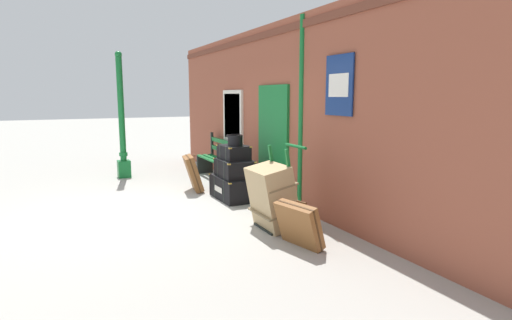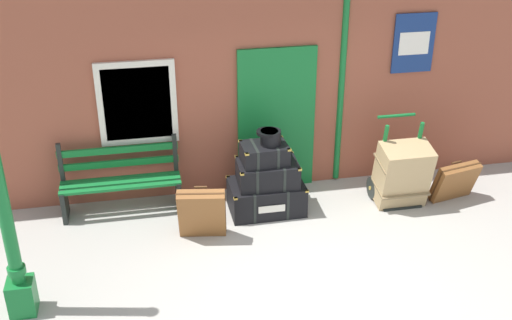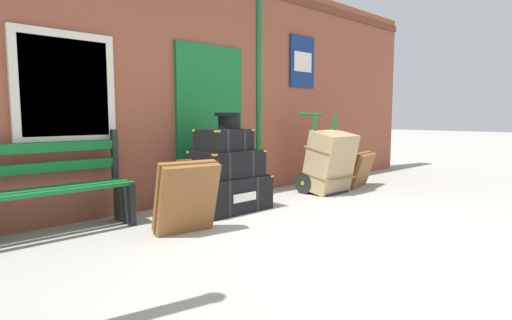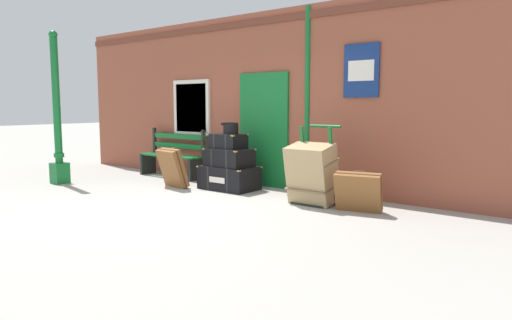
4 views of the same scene
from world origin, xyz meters
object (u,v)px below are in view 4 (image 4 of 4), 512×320
at_px(steamer_trunk_middle, 229,157).
at_px(large_brown_trunk, 312,174).
at_px(suitcase_caramel, 358,192).
at_px(suitcase_oxblood, 172,168).
at_px(round_hatbox, 230,128).
at_px(lamp_post, 58,127).
at_px(platform_bench, 173,156).
at_px(steamer_trunk_top, 228,141).
at_px(porters_trolley, 318,185).
at_px(steamer_trunk_base, 229,178).

bearing_deg(steamer_trunk_middle, large_brown_trunk, -5.96).
relative_size(large_brown_trunk, suitcase_caramel, 1.35).
distance_m(large_brown_trunk, suitcase_caramel, 0.81).
bearing_deg(suitcase_oxblood, round_hatbox, 27.27).
relative_size(lamp_post, large_brown_trunk, 3.06).
bearing_deg(lamp_post, platform_bench, 61.18).
distance_m(steamer_trunk_middle, large_brown_trunk, 1.86).
bearing_deg(suitcase_oxblood, steamer_trunk_top, 29.33).
bearing_deg(steamer_trunk_middle, round_hatbox, 5.23).
distance_m(large_brown_trunk, suitcase_oxblood, 2.82).
xyz_separation_m(platform_bench, porters_trolley, (3.79, -0.41, -0.17)).
height_order(steamer_trunk_base, suitcase_oxblood, suitcase_oxblood).
bearing_deg(large_brown_trunk, lamp_post, -164.37).
relative_size(steamer_trunk_middle, large_brown_trunk, 0.87).
xyz_separation_m(large_brown_trunk, suitcase_oxblood, (-2.80, -0.31, -0.11)).
xyz_separation_m(steamer_trunk_base, large_brown_trunk, (1.86, -0.20, 0.26)).
relative_size(lamp_post, suitcase_caramel, 4.14).
xyz_separation_m(platform_bench, suitcase_oxblood, (0.99, -0.90, -0.08)).
relative_size(steamer_trunk_top, round_hatbox, 1.94).
distance_m(round_hatbox, large_brown_trunk, 1.94).
relative_size(platform_bench, steamer_trunk_base, 1.57).
xyz_separation_m(steamer_trunk_middle, round_hatbox, (0.03, 0.00, 0.53)).
relative_size(platform_bench, suitcase_caramel, 2.28).
bearing_deg(suitcase_oxblood, large_brown_trunk, 6.33).
bearing_deg(platform_bench, porters_trolley, -6.25).
bearing_deg(round_hatbox, platform_bench, 168.76).
xyz_separation_m(platform_bench, round_hatbox, (1.97, -0.39, 0.67)).
distance_m(steamer_trunk_base, porters_trolley, 1.86).
bearing_deg(lamp_post, large_brown_trunk, 15.63).
bearing_deg(platform_bench, suitcase_oxblood, -42.15).
height_order(round_hatbox, suitcase_caramel, round_hatbox).
bearing_deg(suitcase_caramel, large_brown_trunk, 177.45).
relative_size(steamer_trunk_top, large_brown_trunk, 0.66).
distance_m(lamp_post, steamer_trunk_base, 3.50).
height_order(lamp_post, round_hatbox, lamp_post).
height_order(steamer_trunk_base, round_hatbox, round_hatbox).
distance_m(suitcase_caramel, suitcase_oxblood, 3.60).
height_order(steamer_trunk_top, large_brown_trunk, steamer_trunk_top).
distance_m(porters_trolley, large_brown_trunk, 0.26).
bearing_deg(steamer_trunk_middle, steamer_trunk_top, 170.21).
xyz_separation_m(round_hatbox, large_brown_trunk, (1.82, -0.20, -0.64)).
bearing_deg(platform_bench, lamp_post, -118.82).
bearing_deg(steamer_trunk_middle, suitcase_caramel, -4.94).
xyz_separation_m(steamer_trunk_top, large_brown_trunk, (1.89, -0.20, -0.40)).
relative_size(steamer_trunk_middle, porters_trolley, 0.68).
relative_size(lamp_post, steamer_trunk_top, 4.63).
relative_size(round_hatbox, suitcase_oxblood, 0.44).
distance_m(steamer_trunk_middle, suitcase_oxblood, 1.10).
bearing_deg(suitcase_oxblood, lamp_post, -153.02).
distance_m(platform_bench, suitcase_caramel, 4.62).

